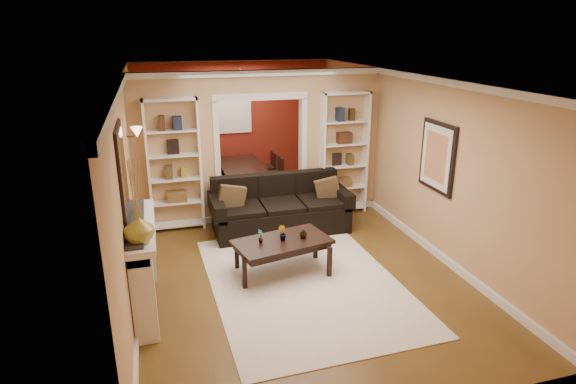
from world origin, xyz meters
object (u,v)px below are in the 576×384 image
object	(u,v)px
fireplace	(145,266)
dining_table	(243,177)
sofa	(281,205)
coffee_table	(282,256)
bookshelf_right	(344,154)
bookshelf_left	(174,166)

from	to	relation	value
fireplace	dining_table	size ratio (longest dim) A/B	1.04
sofa	coffee_table	world-z (taller)	sofa
sofa	dining_table	world-z (taller)	sofa
fireplace	bookshelf_right	bearing A→B (deg)	34.80
coffee_table	bookshelf_right	bearing A→B (deg)	37.43
sofa	bookshelf_left	size ratio (longest dim) A/B	1.04
bookshelf_right	sofa	bearing A→B (deg)	-157.25
coffee_table	bookshelf_left	distance (m)	2.64
fireplace	dining_table	world-z (taller)	fireplace
dining_table	coffee_table	bearing A→B (deg)	177.36
bookshelf_left	bookshelf_right	size ratio (longest dim) A/B	1.00
sofa	coffee_table	bearing A→B (deg)	-104.14
bookshelf_right	dining_table	xyz separation A→B (m)	(-1.58, 1.82, -0.86)
sofa	dining_table	xyz separation A→B (m)	(-0.20, 2.40, -0.18)
sofa	bookshelf_right	xyz separation A→B (m)	(1.38, 0.58, 0.68)
fireplace	dining_table	xyz separation A→B (m)	(2.06, 4.35, -0.29)
coffee_table	fireplace	bearing A→B (deg)	-179.34
bookshelf_left	coffee_table	bearing A→B (deg)	-57.46
bookshelf_left	dining_table	size ratio (longest dim) A/B	1.40
sofa	bookshelf_left	distance (m)	1.94
coffee_table	dining_table	distance (m)	3.92
bookshelf_right	fireplace	world-z (taller)	bookshelf_right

